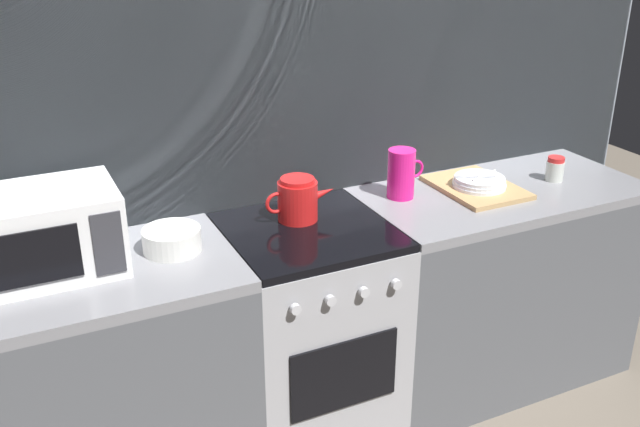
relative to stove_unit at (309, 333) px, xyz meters
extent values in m
plane|color=#6B6054|center=(0.00, 0.00, -0.45)|extent=(8.00, 8.00, 0.00)
cube|color=gray|center=(0.00, 0.33, 0.75)|extent=(3.60, 0.05, 2.40)
cube|color=#A8B2BC|center=(0.00, 0.30, 0.75)|extent=(3.58, 0.01, 2.39)
cube|color=#515459|center=(-0.90, 0.00, -0.02)|extent=(1.20, 0.60, 0.86)
cube|color=gray|center=(-0.90, 0.00, 0.43)|extent=(1.20, 0.60, 0.04)
cube|color=#9E9EA3|center=(0.00, 0.00, -0.01)|extent=(0.60, 0.60, 0.87)
cube|color=black|center=(0.00, 0.00, 0.44)|extent=(0.59, 0.59, 0.03)
cube|color=black|center=(0.00, -0.30, 0.00)|extent=(0.42, 0.01, 0.28)
cylinder|color=#B7B7BC|center=(-0.19, -0.32, 0.33)|extent=(0.04, 0.02, 0.04)
cylinder|color=#B7B7BC|center=(-0.06, -0.32, 0.33)|extent=(0.04, 0.02, 0.04)
cylinder|color=#B7B7BC|center=(0.06, -0.32, 0.33)|extent=(0.04, 0.02, 0.04)
cylinder|color=#B7B7BC|center=(0.19, -0.32, 0.33)|extent=(0.04, 0.02, 0.04)
cube|color=#515459|center=(0.90, 0.00, -0.02)|extent=(1.20, 0.60, 0.86)
cube|color=gray|center=(0.90, 0.00, 0.43)|extent=(1.20, 0.60, 0.04)
cube|color=white|center=(-0.89, 0.07, 0.59)|extent=(0.46, 0.34, 0.27)
cube|color=black|center=(-0.94, -0.10, 0.59)|extent=(0.28, 0.01, 0.17)
cube|color=#333338|center=(-0.72, -0.10, 0.59)|extent=(0.09, 0.01, 0.21)
cylinder|color=red|center=(0.00, 0.09, 0.53)|extent=(0.15, 0.15, 0.15)
cylinder|color=red|center=(0.00, 0.09, 0.61)|extent=(0.13, 0.13, 0.02)
cone|color=red|center=(0.11, 0.09, 0.54)|extent=(0.10, 0.04, 0.05)
torus|color=red|center=(-0.09, 0.09, 0.53)|extent=(0.08, 0.01, 0.08)
cylinder|color=silver|center=(-0.49, 0.04, 0.49)|extent=(0.20, 0.20, 0.08)
cylinder|color=#E5197A|center=(0.47, 0.12, 0.55)|extent=(0.11, 0.11, 0.20)
torus|color=#E5197A|center=(0.53, 0.12, 0.56)|extent=(0.08, 0.01, 0.08)
cube|color=tan|center=(0.79, 0.05, 0.46)|extent=(0.30, 0.40, 0.02)
cylinder|color=silver|center=(0.79, 0.03, 0.48)|extent=(0.22, 0.22, 0.01)
cylinder|color=silver|center=(0.79, 0.03, 0.49)|extent=(0.21, 0.21, 0.01)
cylinder|color=silver|center=(0.79, 0.03, 0.51)|extent=(0.21, 0.21, 0.01)
cylinder|color=silver|center=(0.81, 0.03, 0.52)|extent=(0.16, 0.07, 0.01)
cube|color=silver|center=(0.77, 0.04, 0.52)|extent=(0.16, 0.09, 0.00)
cylinder|color=silver|center=(1.16, -0.01, 0.49)|extent=(0.08, 0.08, 0.08)
cylinder|color=red|center=(1.16, -0.01, 0.55)|extent=(0.07, 0.07, 0.02)
camera|label=1|loc=(-1.00, -2.18, 1.56)|focal=40.43mm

